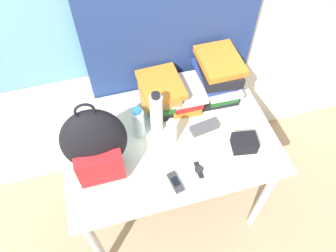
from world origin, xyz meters
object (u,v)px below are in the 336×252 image
book_stack_left (160,95)px  sunscreen_bottle (172,133)px  sports_bottle (156,114)px  wristwatch (199,170)px  water_bottle (138,123)px  book_stack_center (184,94)px  sunglasses_case (204,127)px  book_stack_right (218,77)px  cell_phone (175,182)px  camera_pouch (244,143)px  backpack (95,144)px

book_stack_left → sunscreen_bottle: size_ratio=1.43×
sports_bottle → wristwatch: size_ratio=3.01×
water_bottle → wristwatch: 0.38m
book_stack_center → sunglasses_case: size_ratio=1.66×
sunglasses_case → book_stack_left: bearing=129.1°
book_stack_left → book_stack_right: size_ratio=0.90×
cell_phone → wristwatch: cell_phone is taller
camera_pouch → wristwatch: camera_pouch is taller
camera_pouch → wristwatch: 0.27m
backpack → book_stack_left: 0.48m
backpack → water_bottle: backpack is taller
book_stack_right → cell_phone: book_stack_right is taller
book_stack_center → sunscreen_bottle: bearing=-119.7°
book_stack_right → sunscreen_bottle: size_ratio=1.59×
sports_bottle → camera_pouch: (0.39, -0.23, -0.10)m
camera_pouch → wristwatch: (-0.26, -0.07, -0.03)m
backpack → sunscreen_bottle: bearing=5.5°
camera_pouch → sunglasses_case: bearing=134.3°
book_stack_right → cell_phone: size_ratio=2.55×
backpack → sports_bottle: 0.35m
water_bottle → sunscreen_bottle: 0.18m
cell_phone → sunglasses_case: (0.24, 0.26, 0.01)m
book_stack_right → backpack: bearing=-157.7°
sunglasses_case → sunscreen_bottle: bearing=-170.5°
camera_pouch → sports_bottle: bearing=150.2°
water_bottle → cell_phone: (0.10, -0.33, -0.09)m
book_stack_right → sunscreen_bottle: 0.42m
water_bottle → cell_phone: water_bottle is taller
cell_phone → wristwatch: (0.13, 0.04, -0.00)m
book_stack_left → camera_pouch: size_ratio=1.94×
book_stack_right → camera_pouch: bearing=-88.4°
cell_phone → book_stack_center: bearing=68.4°
sunscreen_bottle → camera_pouch: size_ratio=1.35×
water_bottle → wristwatch: water_bottle is taller
backpack → camera_pouch: 0.73m
sunscreen_bottle → book_stack_right: bearing=37.1°
sports_bottle → sunscreen_bottle: sports_bottle is taller
sunscreen_bottle → book_stack_left: bearing=87.7°
book_stack_right → camera_pouch: size_ratio=2.16×
sports_bottle → camera_pouch: bearing=-29.8°
book_stack_center → sunglasses_case: book_stack_center is taller
sunscreen_bottle → camera_pouch: sunscreen_bottle is taller
sunglasses_case → wristwatch: sunglasses_case is taller
book_stack_center → sports_bottle: sports_bottle is taller
sports_bottle → cell_phone: bearing=-89.4°
backpack → water_bottle: (0.22, 0.13, -0.10)m
book_stack_left → book_stack_center: bearing=-0.8°
sports_bottle → book_stack_center: bearing=38.2°
backpack → water_bottle: size_ratio=2.27×
water_bottle → sunglasses_case: water_bottle is taller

